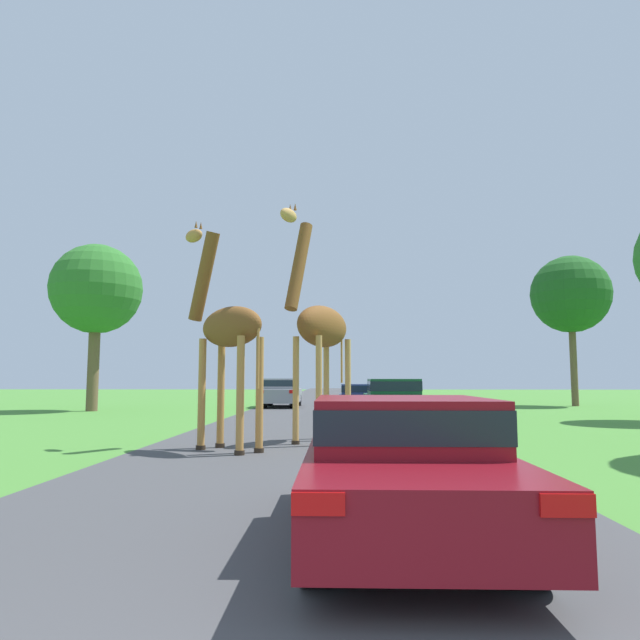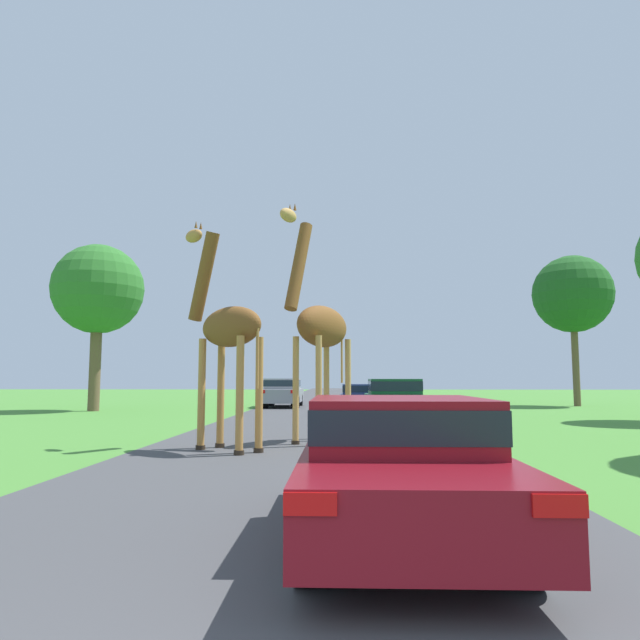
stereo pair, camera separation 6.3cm
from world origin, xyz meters
The scene contains 9 objects.
road centered at (0.00, 30.00, 0.00)m, with size 7.05×120.00×0.00m.
giraffe_near_road centered at (0.26, 12.82, 2.71)m, with size 1.75×2.74×5.36m.
giraffe_companion centered at (-1.68, 11.30, 2.52)m, with size 2.23×2.00×5.04m.
car_lead_maroon centered at (1.26, 4.91, 0.69)m, with size 1.76×4.15×1.29m.
car_queue_right centered at (-2.31, 29.77, 0.79)m, with size 1.96×4.62×1.49m.
car_queue_left centered at (1.75, 23.57, 0.68)m, with size 1.99×3.96×1.25m.
car_far_ahead centered at (2.47, 17.95, 0.78)m, with size 1.75×4.30×1.47m.
tree_centre_back centered at (13.65, 31.10, 6.13)m, with size 4.28×4.28×8.30m.
tree_far_right centered at (-10.62, 25.53, 5.62)m, with size 4.20×4.20×7.78m.
Camera 1 is at (0.65, -0.60, 1.47)m, focal length 32.00 mm.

